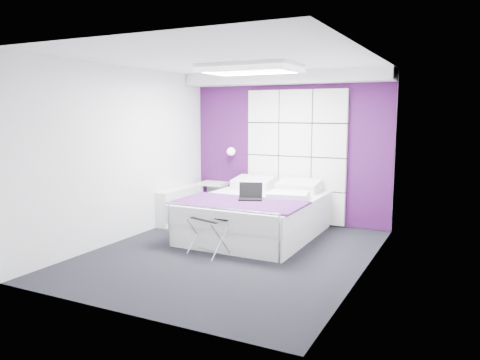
% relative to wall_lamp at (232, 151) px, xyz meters
% --- Properties ---
extents(floor, '(4.40, 4.40, 0.00)m').
position_rel_wall_lamp_xyz_m(floor, '(1.05, -2.06, -1.22)').
color(floor, black).
rests_on(floor, ground).
extents(ceiling, '(4.40, 4.40, 0.00)m').
position_rel_wall_lamp_xyz_m(ceiling, '(1.05, -2.06, 1.38)').
color(ceiling, white).
rests_on(ceiling, wall_back).
extents(wall_back, '(3.60, 0.00, 3.60)m').
position_rel_wall_lamp_xyz_m(wall_back, '(1.05, 0.14, 0.08)').
color(wall_back, white).
rests_on(wall_back, floor).
extents(wall_left, '(0.00, 4.40, 4.40)m').
position_rel_wall_lamp_xyz_m(wall_left, '(-0.75, -2.06, 0.08)').
color(wall_left, white).
rests_on(wall_left, floor).
extents(wall_right, '(0.00, 4.40, 4.40)m').
position_rel_wall_lamp_xyz_m(wall_right, '(2.85, -2.06, 0.08)').
color(wall_right, white).
rests_on(wall_right, floor).
extents(accent_wall, '(3.58, 0.02, 2.58)m').
position_rel_wall_lamp_xyz_m(accent_wall, '(1.05, 0.13, 0.08)').
color(accent_wall, '#411048').
rests_on(accent_wall, wall_back).
extents(soffit, '(3.58, 0.50, 0.20)m').
position_rel_wall_lamp_xyz_m(soffit, '(1.05, -0.11, 1.28)').
color(soffit, white).
rests_on(soffit, wall_back).
extents(headboard, '(1.80, 0.08, 2.30)m').
position_rel_wall_lamp_xyz_m(headboard, '(1.20, 0.08, -0.05)').
color(headboard, white).
rests_on(headboard, wall_back).
extents(skylight, '(1.36, 0.86, 0.12)m').
position_rel_wall_lamp_xyz_m(skylight, '(1.05, -1.46, 1.33)').
color(skylight, white).
rests_on(skylight, ceiling).
extents(wall_lamp, '(0.15, 0.15, 0.15)m').
position_rel_wall_lamp_xyz_m(wall_lamp, '(0.00, 0.00, 0.00)').
color(wall_lamp, white).
rests_on(wall_lamp, wall_back).
extents(radiator, '(0.22, 1.20, 0.60)m').
position_rel_wall_lamp_xyz_m(radiator, '(-0.64, -0.76, -0.92)').
color(radiator, white).
rests_on(radiator, floor).
extents(bed, '(1.86, 2.26, 0.78)m').
position_rel_wall_lamp_xyz_m(bed, '(0.96, -1.04, -0.89)').
color(bed, white).
rests_on(bed, floor).
extents(nightstand, '(0.49, 0.38, 0.05)m').
position_rel_wall_lamp_xyz_m(nightstand, '(-0.37, -0.04, -0.62)').
color(nightstand, white).
rests_on(nightstand, wall_back).
extents(luggage_rack, '(0.51, 0.37, 0.50)m').
position_rel_wall_lamp_xyz_m(luggage_rack, '(0.81, -2.24, -0.97)').
color(luggage_rack, silver).
rests_on(luggage_rack, floor).
extents(laptop, '(0.35, 0.25, 0.25)m').
position_rel_wall_lamp_xyz_m(laptop, '(1.04, -1.36, -0.52)').
color(laptop, black).
rests_on(laptop, bed).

